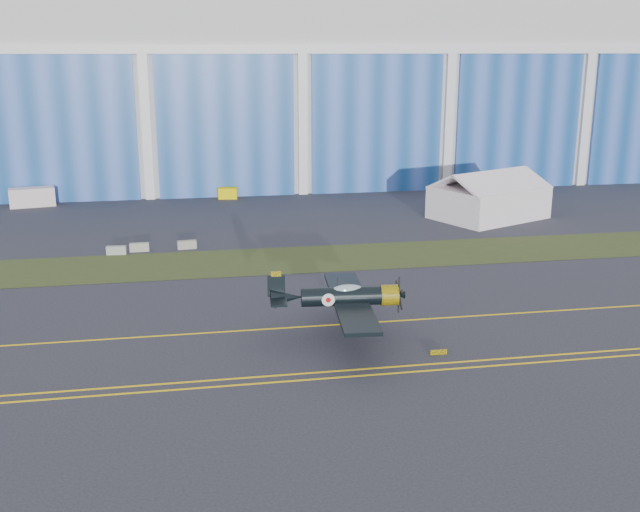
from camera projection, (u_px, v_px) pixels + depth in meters
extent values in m
plane|color=#2D2F38|center=(126.00, 315.00, 59.78)|extent=(260.00, 260.00, 0.00)
cube|color=#475128|center=(136.00, 267.00, 73.06)|extent=(260.00, 10.00, 0.02)
cube|color=silver|center=(151.00, 84.00, 124.12)|extent=(220.00, 45.00, 30.00)
cube|color=#184C95|center=(146.00, 128.00, 103.81)|extent=(220.00, 0.60, 20.00)
cube|color=silver|center=(142.00, 49.00, 100.94)|extent=(220.00, 0.70, 1.20)
cube|color=yellow|center=(121.00, 338.00, 55.03)|extent=(200.00, 0.20, 0.02)
cube|color=yellow|center=(110.00, 395.00, 46.01)|extent=(80.00, 0.20, 0.02)
cube|color=yellow|center=(111.00, 388.00, 46.96)|extent=(80.00, 0.20, 0.02)
cube|color=yellow|center=(438.00, 352.00, 52.06)|extent=(1.20, 0.15, 0.35)
cube|color=silver|center=(32.00, 197.00, 101.24)|extent=(6.19, 3.44, 2.53)
cube|color=#F1DA02|center=(228.00, 193.00, 106.77)|extent=(2.82, 1.96, 1.54)
cube|color=#A9A68C|center=(505.00, 187.00, 110.87)|extent=(2.86, 1.66, 1.66)
cube|color=#949F96|center=(116.00, 250.00, 77.44)|extent=(2.04, 0.74, 0.90)
cube|color=#9C9E8B|center=(139.00, 247.00, 78.68)|extent=(2.01, 0.65, 0.90)
cube|color=gray|center=(187.00, 245.00, 79.71)|extent=(2.05, 0.80, 0.90)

